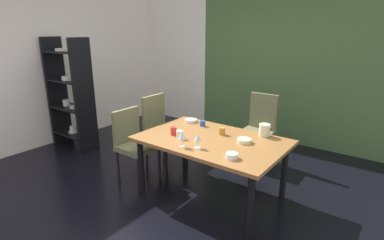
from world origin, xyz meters
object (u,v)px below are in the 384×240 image
chair_head_far (259,126)px  cup_left (174,131)px  chair_left_far (160,128)px  serving_bowl_south (191,121)px  display_shelf (70,94)px  cup_corner (180,135)px  pitcher_east (265,130)px  wine_glass_west (198,138)px  chair_left_near (134,141)px  wine_glass_near_shelf (182,135)px  cup_right (222,131)px  serving_bowl_center (244,141)px  serving_bowl_rear (232,156)px  cup_north (203,123)px  dining_table (212,145)px

chair_head_far → cup_left: (-0.47, -1.39, 0.20)m
chair_left_far → serving_bowl_south: bearing=104.0°
display_shelf → cup_corner: 2.42m
chair_head_far → pitcher_east: chair_head_far is taller
wine_glass_west → pitcher_east: bearing=61.4°
chair_left_near → wine_glass_near_shelf: size_ratio=5.40×
chair_head_far → display_shelf: (-2.76, -1.29, 0.34)m
cup_right → pitcher_east: (0.43, 0.25, 0.03)m
chair_left_far → chair_head_far: bearing=131.8°
chair_left_near → chair_left_far: bearing=-179.1°
serving_bowl_center → serving_bowl_south: bearing=164.3°
serving_bowl_rear → cup_right: (-0.44, 0.54, 0.02)m
pitcher_east → cup_north: bearing=-171.1°
cup_right → cup_corner: size_ratio=0.95×
dining_table → pitcher_east: (0.44, 0.45, 0.15)m
display_shelf → cup_north: bearing=9.3°
display_shelf → cup_left: 2.29m
cup_left → cup_north: bearing=80.3°
chair_left_near → pitcher_east: chair_left_near is taller
chair_left_far → chair_left_near: 0.52m
dining_table → serving_bowl_center: 0.39m
chair_left_far → display_shelf: size_ratio=0.57×
chair_left_near → cup_corner: chair_left_near is taller
serving_bowl_center → pitcher_east: size_ratio=1.07×
pitcher_east → cup_left: bearing=-145.3°
cup_north → cup_corner: (0.05, -0.53, 0.01)m
serving_bowl_rear → cup_right: bearing=129.3°
dining_table → wine_glass_near_shelf: bearing=-107.1°
dining_table → wine_glass_west: size_ratio=10.37×
chair_head_far → serving_bowl_center: bearing=105.8°
chair_left_near → serving_bowl_rear: 1.51m
dining_table → cup_corner: size_ratio=17.97×
wine_glass_near_shelf → cup_right: 0.61m
cup_corner → wine_glass_west: bearing=-18.2°
cup_right → cup_corner: cup_corner is taller
dining_table → cup_left: (-0.43, -0.16, 0.13)m
wine_glass_near_shelf → cup_left: size_ratio=1.79×
dining_table → chair_left_near: (-1.03, -0.26, -0.11)m
chair_head_far → serving_bowl_rear: chair_head_far is taller
chair_head_far → display_shelf: bearing=25.1°
serving_bowl_rear → cup_left: (-0.89, 0.18, 0.02)m
cup_right → serving_bowl_south: bearing=163.1°
chair_left_far → serving_bowl_center: (1.40, -0.15, 0.17)m
chair_left_far → pitcher_east: bearing=97.2°
serving_bowl_center → cup_corner: bearing=-154.0°
dining_table → chair_left_far: (-1.04, 0.26, -0.07)m
cup_north → pitcher_east: (0.80, 0.12, 0.04)m
wine_glass_west → chair_head_far: bearing=89.5°
chair_head_far → wine_glass_near_shelf: bearing=84.3°
chair_head_far → cup_corner: bearing=76.5°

